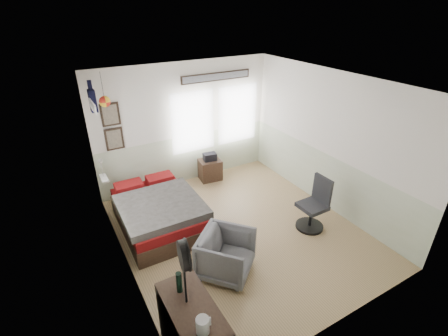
{
  "coord_description": "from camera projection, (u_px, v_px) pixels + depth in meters",
  "views": [
    {
      "loc": [
        -2.61,
        -3.99,
        3.78
      ],
      "look_at": [
        -0.1,
        0.4,
        1.15
      ],
      "focal_mm": 26.0,
      "sensor_mm": 36.0,
      "label": 1
    }
  ],
  "objects": [
    {
      "name": "bottle",
      "position": [
        179.0,
        282.0,
        3.55
      ],
      "size": [
        0.07,
        0.07,
        0.26
      ],
      "primitive_type": "cylinder",
      "color": "black",
      "rests_on": "dresser"
    },
    {
      "name": "ground_plane",
      "position": [
        239.0,
        231.0,
        5.97
      ],
      "size": [
        4.0,
        4.5,
        0.01
      ],
      "primitive_type": "cube",
      "color": "olive"
    },
    {
      "name": "task_chair",
      "position": [
        314.0,
        208.0,
        5.9
      ],
      "size": [
        0.51,
        0.51,
        1.02
      ],
      "rotation": [
        0.0,
        0.0,
        0.01
      ],
      "color": "black",
      "rests_on": "ground_plane"
    },
    {
      "name": "stand_fan",
      "position": [
        184.0,
        256.0,
        3.2
      ],
      "size": [
        0.14,
        0.33,
        0.82
      ],
      "rotation": [
        0.0,
        0.0,
        -0.18
      ],
      "color": "black",
      "rests_on": "dresser"
    },
    {
      "name": "dresser",
      "position": [
        193.0,
        334.0,
        3.63
      ],
      "size": [
        0.48,
        1.0,
        0.9
      ],
      "primitive_type": "cube",
      "color": "black",
      "rests_on": "ground_plane"
    },
    {
      "name": "nightstand",
      "position": [
        210.0,
        170.0,
        7.6
      ],
      "size": [
        0.53,
        0.45,
        0.49
      ],
      "primitive_type": "cube",
      "rotation": [
        0.0,
        0.0,
        -0.12
      ],
      "color": "black",
      "rests_on": "ground_plane"
    },
    {
      "name": "room_shell",
      "position": [
        232.0,
        148.0,
        5.34
      ],
      "size": [
        4.02,
        4.52,
        2.71
      ],
      "color": "silver",
      "rests_on": "ground_plane"
    },
    {
      "name": "wall_decor",
      "position": [
        136.0,
        102.0,
        6.02
      ],
      "size": [
        3.55,
        1.32,
        1.44
      ],
      "color": "#3B2B1E",
      "rests_on": "room_shell"
    },
    {
      "name": "armchair",
      "position": [
        226.0,
        254.0,
        4.91
      ],
      "size": [
        1.08,
        1.08,
        0.71
      ],
      "primitive_type": "imported",
      "rotation": [
        0.0,
        0.0,
        0.72
      ],
      "color": "slate",
      "rests_on": "ground_plane"
    },
    {
      "name": "kettle",
      "position": [
        203.0,
        325.0,
        3.13
      ],
      "size": [
        0.16,
        0.13,
        0.18
      ],
      "rotation": [
        0.0,
        0.0,
        0.1
      ],
      "color": "silver",
      "rests_on": "dresser"
    },
    {
      "name": "bed",
      "position": [
        159.0,
        212.0,
        5.98
      ],
      "size": [
        1.42,
        1.93,
        0.61
      ],
      "rotation": [
        0.0,
        0.0,
        -0.01
      ],
      "color": "black",
      "rests_on": "ground_plane"
    },
    {
      "name": "black_bag",
      "position": [
        210.0,
        157.0,
        7.44
      ],
      "size": [
        0.31,
        0.22,
        0.17
      ],
      "primitive_type": "cube",
      "rotation": [
        0.0,
        0.0,
        -0.12
      ],
      "color": "black",
      "rests_on": "nightstand"
    }
  ]
}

